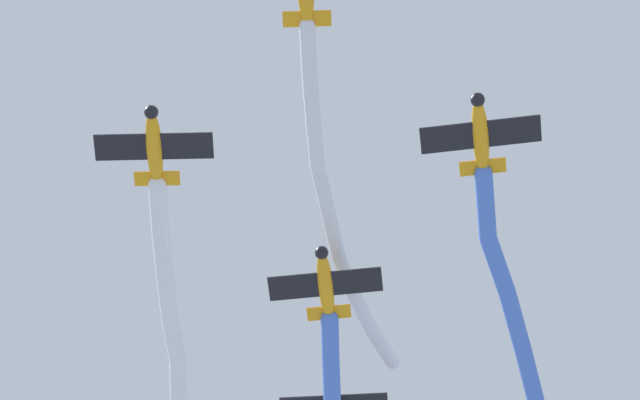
% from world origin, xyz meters
% --- Properties ---
extents(smoke_trail_lead, '(21.17, 7.11, 3.82)m').
position_xyz_m(smoke_trail_lead, '(8.44, -3.47, 68.60)').
color(smoke_trail_lead, white).
extents(airplane_left_wing, '(4.58, 6.05, 1.49)m').
position_xyz_m(airplane_left_wing, '(2.70, -9.99, 66.62)').
color(airplane_left_wing, orange).
extents(smoke_trail_left_wing, '(22.47, 9.48, 3.39)m').
position_xyz_m(smoke_trail_left_wing, '(15.67, -14.37, 65.27)').
color(smoke_trail_left_wing, '#4C75DB').
extents(airplane_right_wing, '(4.50, 6.00, 1.49)m').
position_xyz_m(airplane_right_wing, '(4.94, 5.93, 67.32)').
color(airplane_right_wing, orange).
extents(smoke_trail_right_wing, '(18.59, 3.46, 1.39)m').
position_xyz_m(smoke_trail_right_wing, '(15.99, 4.63, 67.44)').
color(smoke_trail_right_wing, white).
extents(airplane_slot, '(4.57, 6.04, 1.49)m').
position_xyz_m(airplane_slot, '(11.79, -3.15, 66.82)').
color(airplane_slot, orange).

